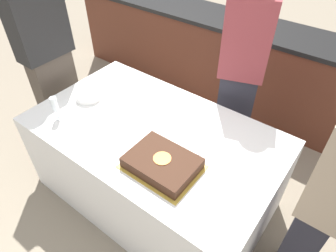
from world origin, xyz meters
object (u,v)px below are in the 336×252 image
(wine_glass, at_px, (55,105))
(person_cutting_cake, at_px, (240,76))
(plate_stack, at_px, (88,95))
(cake, at_px, (162,163))
(person_seated_left, at_px, (49,61))
(person_seated_right, at_px, (325,200))

(wine_glass, height_order, person_cutting_cake, person_cutting_cake)
(plate_stack, bearing_deg, cake, -13.02)
(person_cutting_cake, bearing_deg, person_seated_left, 9.31)
(plate_stack, relative_size, person_seated_left, 0.11)
(wine_glass, xyz_separation_m, person_cutting_cake, (0.87, 1.05, 0.04))
(wine_glass, relative_size, person_seated_right, 0.11)
(cake, distance_m, person_seated_left, 1.37)
(person_cutting_cake, distance_m, person_seated_left, 1.54)
(person_cutting_cake, relative_size, person_seated_right, 1.03)
(person_cutting_cake, xyz_separation_m, person_seated_right, (0.83, -0.74, -0.03))
(cake, relative_size, person_seated_left, 0.26)
(cake, relative_size, person_seated_right, 0.27)
(person_seated_right, bearing_deg, person_seated_left, -90.00)
(plate_stack, xyz_separation_m, wine_glass, (0.01, -0.29, 0.09))
(person_seated_left, xyz_separation_m, person_seated_right, (2.18, 0.00, -0.03))
(plate_stack, relative_size, person_seated_right, 0.12)
(plate_stack, bearing_deg, person_cutting_cake, 40.74)
(plate_stack, relative_size, person_cutting_cake, 0.11)
(wine_glass, relative_size, person_seated_left, 0.10)
(person_seated_left, relative_size, person_seated_right, 1.05)
(cake, xyz_separation_m, person_cutting_cake, (0.00, 0.96, 0.12))
(plate_stack, distance_m, person_seated_left, 0.49)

